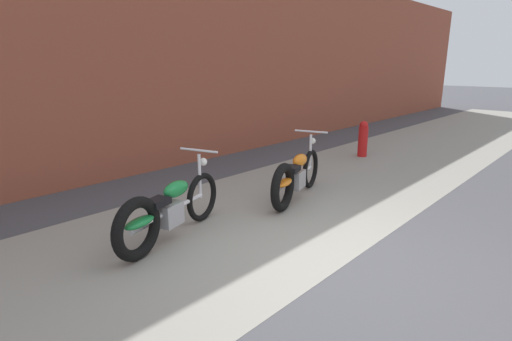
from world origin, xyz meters
The scene contains 6 objects.
ground_plane centered at (0.00, 0.00, 0.00)m, with size 80.00×80.00×0.00m, color #47474C.
sidewalk_slab centered at (0.00, 1.75, 0.00)m, with size 36.00×3.50×0.01m, color gray.
brick_building_wall centered at (0.00, 5.20, 2.27)m, with size 36.00×0.50×4.54m, color brown.
motorcycle_green centered at (-0.86, 1.93, 0.40)m, with size 1.95×0.81×1.03m.
motorcycle_orange centered at (1.43, 1.71, 0.40)m, with size 1.95×0.81×1.03m.
fire_hydrant centered at (5.08, 2.46, 0.42)m, with size 0.22×0.22×0.84m.
Camera 1 is at (-3.47, -1.96, 2.13)m, focal length 28.09 mm.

